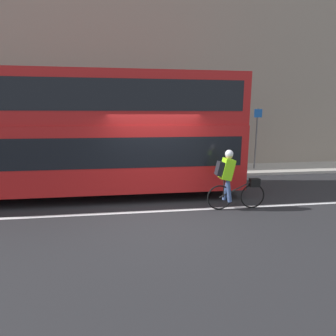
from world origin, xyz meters
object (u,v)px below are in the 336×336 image
object	(u,v)px
bus	(58,130)
street_sign_post	(256,135)
cyclist_on_bike	(231,178)
trash_bin	(46,164)

from	to	relation	value
bus	street_sign_post	size ratio (longest dim) A/B	4.10
cyclist_on_bike	trash_bin	distance (m)	7.64
bus	trash_bin	world-z (taller)	bus
bus	trash_bin	size ratio (longest dim) A/B	13.60
cyclist_on_bike	street_sign_post	world-z (taller)	street_sign_post
cyclist_on_bike	bus	bearing A→B (deg)	158.36
trash_bin	bus	bearing A→B (deg)	-64.48
street_sign_post	trash_bin	bearing A→B (deg)	179.96
cyclist_on_bike	street_sign_post	xyz separation A→B (m)	(2.91, 4.63, 0.74)
bus	street_sign_post	bearing A→B (deg)	19.71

